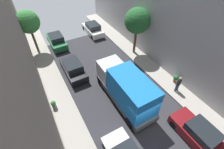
{
  "coord_description": "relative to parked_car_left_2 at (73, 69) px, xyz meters",
  "views": [
    {
      "loc": [
        -5.39,
        -3.92,
        11.63
      ],
      "look_at": [
        0.49,
        6.48,
        0.5
      ],
      "focal_mm": 25.69,
      "sensor_mm": 36.0,
      "label": 1
    }
  ],
  "objects": [
    {
      "name": "parked_car_right_2",
      "position": [
        5.4,
        -11.29,
        0.0
      ],
      "size": [
        1.78,
        4.2,
        1.57
      ],
      "color": "maroon",
      "rests_on": "ground"
    },
    {
      "name": "street_tree_1",
      "position": [
        7.75,
        0.04,
        3.42
      ],
      "size": [
        2.77,
        2.77,
        5.41
      ],
      "color": "brown",
      "rests_on": "sidewalk_right"
    },
    {
      "name": "sidewalk_right",
      "position": [
        7.7,
        -9.04,
        -0.64
      ],
      "size": [
        2.0,
        44.0,
        0.15
      ],
      "primitive_type": "cube",
      "color": "#A8A399",
      "rests_on": "ground"
    },
    {
      "name": "pedestrian",
      "position": [
        7.57,
        -7.14,
        0.35
      ],
      "size": [
        0.4,
        0.36,
        1.72
      ],
      "color": "#2D334C",
      "rests_on": "sidewalk_right"
    },
    {
      "name": "parked_car_left_3",
      "position": [
        0.0,
        6.38,
        0.0
      ],
      "size": [
        1.78,
        4.2,
        1.57
      ],
      "color": "#1E6638",
      "rests_on": "ground"
    },
    {
      "name": "street_tree_0",
      "position": [
        -2.49,
        6.26,
        3.13
      ],
      "size": [
        2.56,
        2.56,
        5.01
      ],
      "color": "brown",
      "rests_on": "sidewalk_left"
    },
    {
      "name": "delivery_truck",
      "position": [
        2.7,
        -5.77,
        1.07
      ],
      "size": [
        2.26,
        6.6,
        3.38
      ],
      "color": "#4C4C51",
      "rests_on": "ground"
    },
    {
      "name": "potted_plant_1",
      "position": [
        8.33,
        -6.24,
        -0.13
      ],
      "size": [
        0.5,
        0.5,
        0.8
      ],
      "color": "brown",
      "rests_on": "sidewalk_right"
    },
    {
      "name": "parked_car_right_3",
      "position": [
        5.4,
        6.93,
        0.0
      ],
      "size": [
        1.78,
        4.2,
        1.57
      ],
      "color": "white",
      "rests_on": "ground"
    },
    {
      "name": "potted_plant_2",
      "position": [
        -2.97,
        -3.39,
        -0.16
      ],
      "size": [
        0.41,
        0.41,
        0.77
      ],
      "color": "slate",
      "rests_on": "sidewalk_left"
    },
    {
      "name": "parked_car_left_2",
      "position": [
        0.0,
        0.0,
        0.0
      ],
      "size": [
        1.78,
        4.2,
        1.57
      ],
      "color": "black",
      "rests_on": "ground"
    },
    {
      "name": "ground",
      "position": [
        2.7,
        -9.04,
        -0.72
      ],
      "size": [
        32.0,
        32.0,
        0.0
      ],
      "primitive_type": "plane",
      "color": "#2D2D33"
    }
  ]
}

